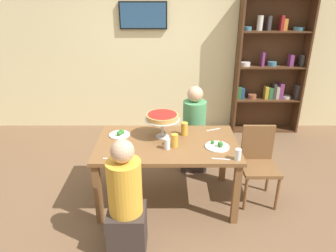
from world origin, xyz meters
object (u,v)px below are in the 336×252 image
object	(u,v)px
diner_far_right	(195,134)
water_glass_clear_near	(168,144)
beer_glass_amber_tall	(175,140)
cutlery_knife_near	(214,130)
cutlery_fork_far	(113,159)
bookshelf	(271,67)
salad_plate_far_diner	(218,146)
diner_near_left	(127,207)
cutlery_fork_near	(222,159)
salad_plate_near_diner	(121,134)
deep_dish_pizza_stand	(163,118)
television	(144,15)
dining_table	(168,150)
beer_glass_amber_short	(185,129)
chair_head_east	(259,161)
water_glass_clear_far	(239,155)

from	to	relation	value
diner_far_right	water_glass_clear_near	world-z (taller)	diner_far_right
beer_glass_amber_tall	cutlery_knife_near	world-z (taller)	beer_glass_amber_tall
beer_glass_amber_tall	cutlery_fork_far	distance (m)	0.68
bookshelf	salad_plate_far_diner	size ratio (longest dim) A/B	8.72
bookshelf	cutlery_fork_far	size ratio (longest dim) A/B	12.29
diner_near_left	cutlery_knife_near	world-z (taller)	diner_near_left
beer_glass_amber_tall	cutlery_fork_near	size ratio (longest dim) A/B	0.78
salad_plate_near_diner	cutlery_fork_near	bearing A→B (deg)	-26.95
salad_plate_near_diner	cutlery_fork_far	world-z (taller)	salad_plate_near_diner
diner_near_left	deep_dish_pizza_stand	distance (m)	1.07
television	salad_plate_far_diner	world-z (taller)	television
dining_table	cutlery_knife_near	distance (m)	0.64
diner_far_right	beer_glass_amber_tall	xyz separation A→B (m)	(-0.27, -0.83, 0.32)
beer_glass_amber_tall	water_glass_clear_near	distance (m)	0.10
beer_glass_amber_short	cutlery_knife_near	bearing A→B (deg)	21.35
dining_table	chair_head_east	size ratio (longest dim) A/B	1.75
dining_table	deep_dish_pizza_stand	size ratio (longest dim) A/B	3.97
chair_head_east	deep_dish_pizza_stand	world-z (taller)	deep_dish_pizza_stand
deep_dish_pizza_stand	water_glass_clear_far	world-z (taller)	deep_dish_pizza_stand
water_glass_clear_far	cutlery_knife_near	world-z (taller)	water_glass_clear_far
deep_dish_pizza_stand	beer_glass_amber_short	xyz separation A→B (m)	(0.25, 0.06, -0.16)
chair_head_east	deep_dish_pizza_stand	distance (m)	1.19
bookshelf	beer_glass_amber_short	bearing A→B (deg)	-128.92
dining_table	chair_head_east	xyz separation A→B (m)	(1.03, 0.05, -0.16)
deep_dish_pizza_stand	beer_glass_amber_short	size ratio (longest dim) A/B	2.58
dining_table	salad_plate_near_diner	xyz separation A→B (m)	(-0.54, 0.18, 0.11)
diner_near_left	water_glass_clear_near	world-z (taller)	diner_near_left
chair_head_east	diner_near_left	bearing A→B (deg)	30.57
dining_table	chair_head_east	bearing A→B (deg)	2.85
bookshelf	cutlery_knife_near	bearing A→B (deg)	-123.66
dining_table	water_glass_clear_far	world-z (taller)	water_glass_clear_far
salad_plate_near_diner	chair_head_east	bearing A→B (deg)	-4.53
bookshelf	water_glass_clear_near	bearing A→B (deg)	-127.66
dining_table	television	size ratio (longest dim) A/B	2.04
water_glass_clear_near	water_glass_clear_far	world-z (taller)	same
diner_near_left	deep_dish_pizza_stand	size ratio (longest dim) A/B	3.00
dining_table	deep_dish_pizza_stand	distance (m)	0.36
deep_dish_pizza_stand	beer_glass_amber_tall	bearing A→B (deg)	-60.10
television	cutlery_fork_near	distance (m)	2.87
deep_dish_pizza_stand	beer_glass_amber_tall	size ratio (longest dim) A/B	2.74
television	water_glass_clear_far	distance (m)	2.91
television	salad_plate_near_diner	xyz separation A→B (m)	(-0.16, -1.93, -1.12)
television	salad_plate_near_diner	distance (m)	2.24
television	cutlery_knife_near	bearing A→B (deg)	-62.64
bookshelf	television	xyz separation A→B (m)	(-2.05, 0.09, 0.78)
chair_head_east	water_glass_clear_near	distance (m)	1.10
deep_dish_pizza_stand	beer_glass_amber_short	distance (m)	0.30
deep_dish_pizza_stand	water_glass_clear_far	size ratio (longest dim) A/B	3.37
salad_plate_far_diner	beer_glass_amber_tall	bearing A→B (deg)	177.35
water_glass_clear_far	chair_head_east	bearing A→B (deg)	50.62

